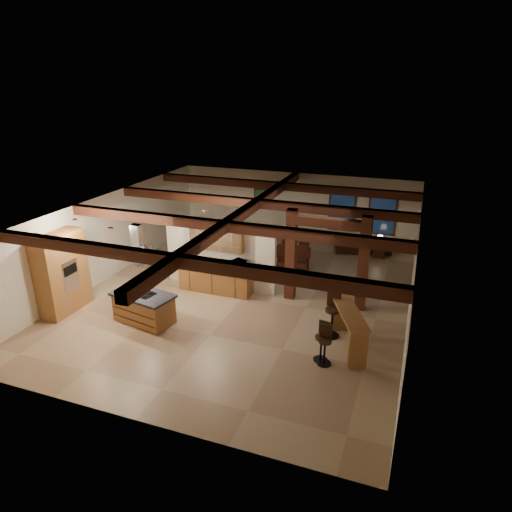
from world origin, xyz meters
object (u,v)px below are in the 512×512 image
Objects in this scene: kitchen_island at (144,307)px; dining_table at (285,260)px; bar_counter at (349,324)px; sofa at (363,244)px.

dining_table is (2.64, 5.13, -0.11)m from kitchen_island.
kitchen_island is 5.73m from bar_counter.
kitchen_island is 0.87× the size of sofa.
dining_table is 5.48m from bar_counter.
kitchen_island is at bearing -130.29° from dining_table.
dining_table reaches higher than sofa.
dining_table is at bearing 62.74° from kitchen_island.
dining_table is 0.92× the size of bar_counter.
bar_counter is at bearing 79.30° from sofa.
kitchen_island is at bearing 41.79° from sofa.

